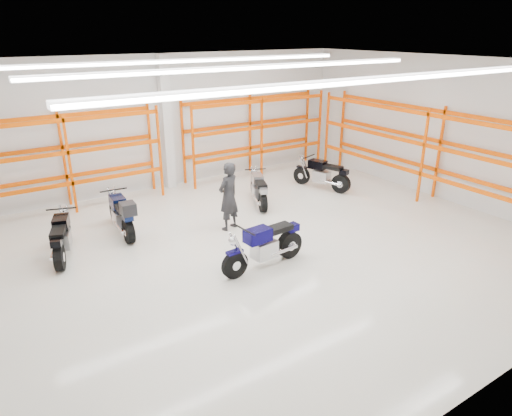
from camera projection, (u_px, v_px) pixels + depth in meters
ground at (262, 247)px, 11.72m from camera, size 14.00×14.00×0.00m
room_shell at (262, 119)px, 10.54m from camera, size 14.02×12.02×4.51m
motorcycle_main at (267, 246)px, 10.61m from camera, size 2.28×0.76×1.12m
motorcycle_back_a at (62, 239)px, 11.03m from camera, size 0.96×2.10×1.06m
motorcycle_back_b at (122, 215)px, 12.23m from camera, size 0.73×2.30×1.18m
motorcycle_back_c at (259, 190)px, 14.39m from camera, size 1.00×1.97×1.02m
motorcycle_back_d at (324, 175)px, 15.80m from camera, size 0.98×2.14×1.09m
standing_man at (228, 196)px, 12.46m from camera, size 0.81×0.67×1.92m
structural_column at (166, 123)px, 15.43m from camera, size 0.32×0.32×4.50m
pallet_racking_back_left at (65, 153)px, 13.60m from camera, size 5.67×0.87×3.00m
pallet_racking_back_right at (256, 128)px, 17.07m from camera, size 5.67×0.87×3.00m
pallet_racking_side at (432, 145)px, 14.37m from camera, size 0.87×9.07×3.00m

